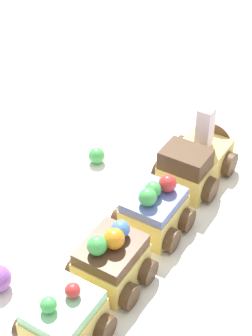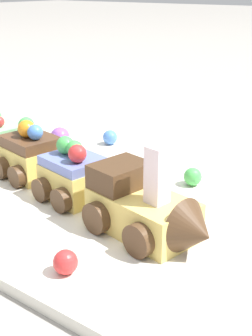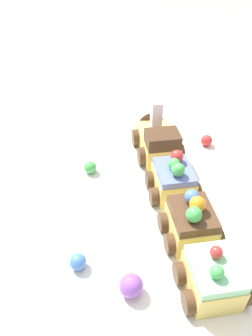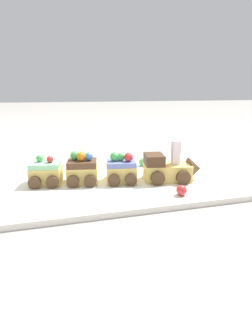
{
  "view_description": "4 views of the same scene",
  "coord_description": "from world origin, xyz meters",
  "views": [
    {
      "loc": [
        -0.45,
        -0.18,
        0.48
      ],
      "look_at": [
        0.04,
        0.01,
        0.06
      ],
      "focal_mm": 60.0,
      "sensor_mm": 36.0,
      "label": 1
    },
    {
      "loc": [
        0.34,
        -0.39,
        0.24
      ],
      "look_at": [
        0.04,
        0.01,
        0.04
      ],
      "focal_mm": 50.0,
      "sensor_mm": 36.0,
      "label": 2
    },
    {
      "loc": [
        -0.34,
        0.16,
        0.38
      ],
      "look_at": [
        0.03,
        0.03,
        0.06
      ],
      "focal_mm": 35.0,
      "sensor_mm": 36.0,
      "label": 3
    },
    {
      "loc": [
        -0.14,
        -0.6,
        0.22
      ],
      "look_at": [
        0.02,
        -0.01,
        0.04
      ],
      "focal_mm": 28.0,
      "sensor_mm": 36.0,
      "label": 4
    }
  ],
  "objects": [
    {
      "name": "cake_car_chocolate",
      "position": [
        -0.09,
        -0.02,
        0.04
      ],
      "size": [
        0.08,
        0.09,
        0.07
      ],
      "rotation": [
        0.0,
        0.0,
        -0.18
      ],
      "color": "#EACC66",
      "rests_on": "display_board"
    },
    {
      "name": "gumball_red",
      "position": [
        0.1,
        -0.15,
        0.02
      ],
      "size": [
        0.02,
        0.02,
        0.02
      ],
      "primitive_type": "sphere",
      "color": "red",
      "rests_on": "display_board"
    },
    {
      "name": "cake_train_locomotive",
      "position": [
        0.12,
        -0.06,
        0.04
      ],
      "size": [
        0.14,
        0.09,
        0.09
      ],
      "rotation": [
        0.0,
        0.0,
        -0.18
      ],
      "color": "#EACC66",
      "rests_on": "display_board"
    },
    {
      "name": "gumball_purple",
      "position": [
        -0.14,
        0.08,
        0.03
      ],
      "size": [
        0.03,
        0.03,
        0.03
      ],
      "primitive_type": "sphere",
      "color": "#9956C6",
      "rests_on": "display_board"
    },
    {
      "name": "gumball_blue",
      "position": [
        -0.09,
        0.14,
        0.02
      ],
      "size": [
        0.02,
        0.02,
        0.02
      ],
      "primitive_type": "sphere",
      "color": "#4C84E0",
      "rests_on": "display_board"
    },
    {
      "name": "ground_plane",
      "position": [
        0.0,
        0.0,
        0.0
      ],
      "size": [
        10.0,
        10.0,
        0.0
      ],
      "primitive_type": "plane",
      "color": "gray"
    },
    {
      "name": "gumball_green",
      "position": [
        0.09,
        0.07,
        0.02
      ],
      "size": [
        0.02,
        0.02,
        0.02
      ],
      "primitive_type": "sphere",
      "color": "#4CBC56",
      "rests_on": "display_board"
    },
    {
      "name": "cake_car_blueberry",
      "position": [
        0.0,
        -0.04,
        0.04
      ],
      "size": [
        0.08,
        0.09,
        0.07
      ],
      "rotation": [
        0.0,
        0.0,
        -0.18
      ],
      "color": "#EACC66",
      "rests_on": "display_board"
    },
    {
      "name": "display_board",
      "position": [
        0.0,
        0.0,
        0.01
      ],
      "size": [
        0.7,
        0.39,
        0.01
      ],
      "primitive_type": "cube",
      "color": "white",
      "rests_on": "ground_plane"
    }
  ]
}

